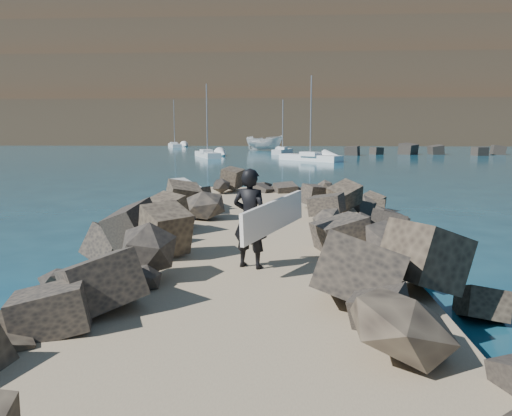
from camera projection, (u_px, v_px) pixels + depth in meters
The scene contains 13 objects.
ground at pixel (258, 261), 12.42m from camera, with size 800.00×800.00×0.00m, color #0F384C.
jetty at pixel (253, 272), 10.40m from camera, with size 6.00×26.00×0.60m, color #8C7759.
riprap_left at pixel (124, 255), 11.03m from camera, with size 2.60×22.00×1.00m, color black.
riprap_right at pixel (389, 259), 10.70m from camera, with size 2.60×22.00×1.00m, color #262421.
headland at pixel (313, 92), 167.19m from camera, with size 360.00×140.00×32.00m, color #2D4919.
surfboard_resting at pixel (195, 192), 17.74m from camera, with size 0.62×2.49×0.08m, color beige.
boat_imported at pixel (264, 143), 80.21m from camera, with size 2.32×6.17×2.38m, color silver.
surfer_with_board at pixel (254, 218), 9.52m from camera, with size 1.43×2.16×1.92m.
sailboat_e at pixel (175, 145), 94.57m from camera, with size 4.07×7.61×8.99m.
sailboat_c at pixel (310, 158), 52.73m from camera, with size 6.62×6.26×8.98m.
sailboat_a at pixel (207, 155), 59.30m from camera, with size 4.13×7.32×8.71m.
sailboat_b at pixel (283, 151), 68.15m from camera, with size 2.91×6.21×7.43m.
headland_buildings at pixel (337, 31), 156.33m from camera, with size 137.50×30.50×5.00m.
Camera 1 is at (0.63, -12.05, 3.24)m, focal length 35.00 mm.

